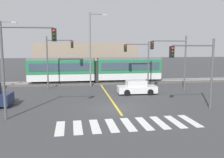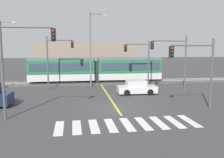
# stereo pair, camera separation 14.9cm
# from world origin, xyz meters

# --- Properties ---
(ground_plane) EXTENTS (200.00, 200.00, 0.00)m
(ground_plane) POSITION_xyz_m (0.00, 0.00, 0.00)
(ground_plane) COLOR #3D3D3F
(track_bed) EXTENTS (120.00, 4.00, 0.18)m
(track_bed) POSITION_xyz_m (0.00, 14.45, 0.09)
(track_bed) COLOR #56514C
(track_bed) RESTS_ON ground
(rail_near) EXTENTS (120.00, 0.08, 0.10)m
(rail_near) POSITION_xyz_m (0.00, 13.73, 0.23)
(rail_near) COLOR #939399
(rail_near) RESTS_ON track_bed
(rail_far) EXTENTS (120.00, 0.08, 0.10)m
(rail_far) POSITION_xyz_m (0.00, 15.17, 0.23)
(rail_far) COLOR #939399
(rail_far) RESTS_ON track_bed
(light_rail_tram) EXTENTS (18.50, 2.64, 3.43)m
(light_rail_tram) POSITION_xyz_m (-0.51, 14.44, 2.05)
(light_rail_tram) COLOR silver
(light_rail_tram) RESTS_ON track_bed
(crosswalk_stripe_0) EXTENTS (0.62, 2.81, 0.01)m
(crosswalk_stripe_0) POSITION_xyz_m (-4.40, -4.28, 0.00)
(crosswalk_stripe_0) COLOR silver
(crosswalk_stripe_0) RESTS_ON ground
(crosswalk_stripe_1) EXTENTS (0.62, 2.81, 0.01)m
(crosswalk_stripe_1) POSITION_xyz_m (-3.30, -4.26, 0.00)
(crosswalk_stripe_1) COLOR silver
(crosswalk_stripe_1) RESTS_ON ground
(crosswalk_stripe_2) EXTENTS (0.62, 2.81, 0.01)m
(crosswalk_stripe_2) POSITION_xyz_m (-2.20, -4.24, 0.00)
(crosswalk_stripe_2) COLOR silver
(crosswalk_stripe_2) RESTS_ON ground
(crosswalk_stripe_3) EXTENTS (0.62, 2.81, 0.01)m
(crosswalk_stripe_3) POSITION_xyz_m (-1.10, -4.22, 0.00)
(crosswalk_stripe_3) COLOR silver
(crosswalk_stripe_3) RESTS_ON ground
(crosswalk_stripe_4) EXTENTS (0.62, 2.81, 0.01)m
(crosswalk_stripe_4) POSITION_xyz_m (0.00, -4.19, 0.00)
(crosswalk_stripe_4) COLOR silver
(crosswalk_stripe_4) RESTS_ON ground
(crosswalk_stripe_5) EXTENTS (0.62, 2.81, 0.01)m
(crosswalk_stripe_5) POSITION_xyz_m (1.10, -4.17, 0.00)
(crosswalk_stripe_5) COLOR silver
(crosswalk_stripe_5) RESTS_ON ground
(crosswalk_stripe_6) EXTENTS (0.62, 2.81, 0.01)m
(crosswalk_stripe_6) POSITION_xyz_m (2.20, -4.15, 0.00)
(crosswalk_stripe_6) COLOR silver
(crosswalk_stripe_6) RESTS_ON ground
(crosswalk_stripe_7) EXTENTS (0.62, 2.81, 0.01)m
(crosswalk_stripe_7) POSITION_xyz_m (3.30, -4.13, 0.00)
(crosswalk_stripe_7) COLOR silver
(crosswalk_stripe_7) RESTS_ON ground
(crosswalk_stripe_8) EXTENTS (0.62, 2.81, 0.01)m
(crosswalk_stripe_8) POSITION_xyz_m (4.40, -4.10, 0.00)
(crosswalk_stripe_8) COLOR silver
(crosswalk_stripe_8) RESTS_ON ground
(lane_centre_line) EXTENTS (0.20, 14.64, 0.01)m
(lane_centre_line) POSITION_xyz_m (0.00, 5.13, 0.00)
(lane_centre_line) COLOR gold
(lane_centre_line) RESTS_ON ground
(sedan_crossing) EXTENTS (4.24, 1.99, 1.52)m
(sedan_crossing) POSITION_xyz_m (3.20, 5.78, 0.70)
(sedan_crossing) COLOR silver
(sedan_crossing) RESTS_ON ground
(traffic_light_mid_right) EXTENTS (4.25, 0.38, 6.37)m
(traffic_light_mid_right) POSITION_xyz_m (7.71, 6.65, 4.16)
(traffic_light_mid_right) COLOR #515459
(traffic_light_mid_right) RESTS_ON ground
(traffic_light_near_left) EXTENTS (3.75, 0.38, 6.77)m
(traffic_light_near_left) POSITION_xyz_m (-7.11, -1.83, 4.47)
(traffic_light_near_left) COLOR #515459
(traffic_light_near_left) RESTS_ON ground
(traffic_light_far_left) EXTENTS (3.25, 0.38, 6.37)m
(traffic_light_far_left) POSITION_xyz_m (-5.69, 10.53, 4.15)
(traffic_light_far_left) COLOR #515459
(traffic_light_far_left) RESTS_ON ground
(traffic_light_far_right) EXTENTS (3.25, 0.38, 5.80)m
(traffic_light_far_right) POSITION_xyz_m (4.72, 10.11, 3.85)
(traffic_light_far_right) COLOR #515459
(traffic_light_far_right) RESTS_ON ground
(traffic_light_near_right) EXTENTS (3.75, 0.38, 5.74)m
(traffic_light_near_right) POSITION_xyz_m (6.32, -1.27, 3.75)
(traffic_light_near_right) COLOR #515459
(traffic_light_near_right) RESTS_ON ground
(street_lamp_centre) EXTENTS (2.25, 0.28, 9.43)m
(street_lamp_centre) POSITION_xyz_m (-1.26, 11.69, 5.31)
(street_lamp_centre) COLOR slate
(street_lamp_centre) RESTS_ON ground
(building_backdrop_far) EXTENTS (18.05, 6.00, 5.79)m
(building_backdrop_far) POSITION_xyz_m (-1.34, 25.17, 2.90)
(building_backdrop_far) COLOR gray
(building_backdrop_far) RESTS_ON ground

